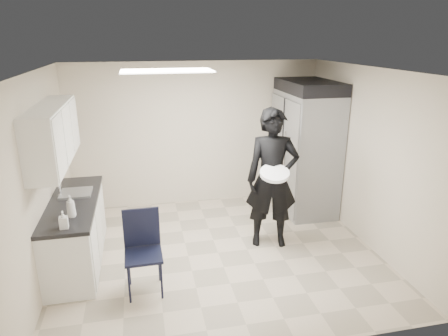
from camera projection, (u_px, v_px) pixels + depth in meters
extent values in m
plane|color=#B9A891|center=(218.00, 253.00, 5.82)|extent=(4.50, 4.50, 0.00)
plane|color=silver|center=(217.00, 70.00, 5.00)|extent=(4.50, 4.50, 0.00)
plane|color=beige|center=(196.00, 134.00, 7.27)|extent=(4.50, 0.00, 4.50)
plane|color=beige|center=(41.00, 180.00, 4.96)|extent=(0.00, 4.00, 4.00)
plane|color=beige|center=(368.00, 158.00, 5.86)|extent=(0.00, 4.00, 4.00)
cube|color=white|center=(167.00, 71.00, 5.26)|extent=(1.20, 0.60, 0.02)
cube|color=silver|center=(76.00, 233.00, 5.48)|extent=(0.60, 1.90, 0.86)
cube|color=black|center=(72.00, 203.00, 5.34)|extent=(0.64, 1.95, 0.05)
cube|color=gray|center=(76.00, 197.00, 5.58)|extent=(0.42, 0.40, 0.14)
cylinder|color=silver|center=(60.00, 188.00, 5.49)|extent=(0.02, 0.02, 0.24)
cube|color=silver|center=(53.00, 135.00, 5.02)|extent=(0.35, 1.80, 0.75)
cube|color=black|center=(64.00, 131.00, 6.14)|extent=(0.22, 0.30, 0.35)
cube|color=yellow|center=(44.00, 183.00, 5.08)|extent=(0.00, 0.12, 0.07)
cube|color=yellow|center=(47.00, 181.00, 5.28)|extent=(0.00, 0.12, 0.07)
cube|color=gray|center=(305.00, 153.00, 7.04)|extent=(0.80, 1.35, 2.10)
cube|color=black|center=(310.00, 87.00, 6.67)|extent=(0.80, 1.35, 0.20)
cube|color=black|center=(144.00, 256.00, 4.79)|extent=(0.45, 0.45, 1.00)
imported|color=black|center=(272.00, 179.00, 5.79)|extent=(0.85, 0.66, 2.07)
cylinder|color=white|center=(275.00, 173.00, 5.49)|extent=(0.49, 0.49, 0.05)
imported|color=white|center=(71.00, 206.00, 4.82)|extent=(0.14, 0.14, 0.28)
imported|color=silver|center=(63.00, 220.00, 4.55)|extent=(0.10, 0.10, 0.21)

